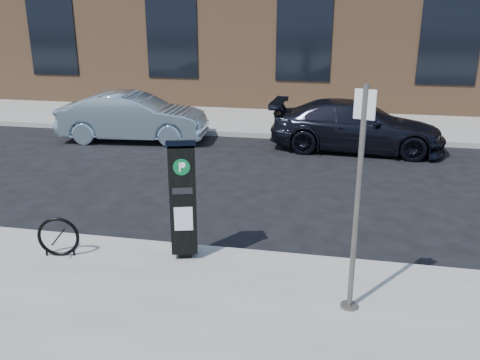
% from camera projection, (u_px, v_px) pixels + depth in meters
% --- Properties ---
extents(ground, '(120.00, 120.00, 0.00)m').
position_uv_depth(ground, '(236.00, 258.00, 8.09)').
color(ground, black).
rests_on(ground, ground).
extents(sidewalk_far, '(60.00, 12.00, 0.15)m').
position_uv_depth(sidewalk_far, '(305.00, 103.00, 21.08)').
color(sidewalk_far, gray).
rests_on(sidewalk_far, ground).
extents(curb_near, '(60.00, 0.12, 0.16)m').
position_uv_depth(curb_near, '(235.00, 254.00, 8.05)').
color(curb_near, '#9E9B93').
rests_on(curb_near, ground).
extents(curb_far, '(60.00, 0.12, 0.16)m').
position_uv_depth(curb_far, '(290.00, 137.00, 15.52)').
color(curb_far, '#9E9B93').
rests_on(curb_far, ground).
extents(building, '(28.00, 10.05, 8.25)m').
position_uv_depth(building, '(314.00, 1.00, 22.57)').
color(building, brown).
rests_on(building, ground).
extents(parking_kiosk, '(0.52, 0.48, 1.87)m').
position_uv_depth(parking_kiosk, '(183.00, 197.00, 7.55)').
color(parking_kiosk, black).
rests_on(parking_kiosk, sidewalk_near).
extents(sign_pole, '(0.24, 0.23, 2.83)m').
position_uv_depth(sign_pole, '(357.00, 204.00, 6.04)').
color(sign_pole, '#514B47').
rests_on(sign_pole, sidewalk_near).
extents(bike_rack, '(0.63, 0.19, 0.64)m').
position_uv_depth(bike_rack, '(58.00, 237.00, 7.75)').
color(bike_rack, black).
rests_on(bike_rack, sidewalk_near).
extents(car_silver, '(4.48, 1.95, 1.43)m').
position_uv_depth(car_silver, '(133.00, 117.00, 15.17)').
color(car_silver, '#93ACBB').
rests_on(car_silver, ground).
extents(car_dark, '(4.83, 2.14, 1.38)m').
position_uv_depth(car_dark, '(356.00, 126.00, 14.13)').
color(car_dark, black).
rests_on(car_dark, ground).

